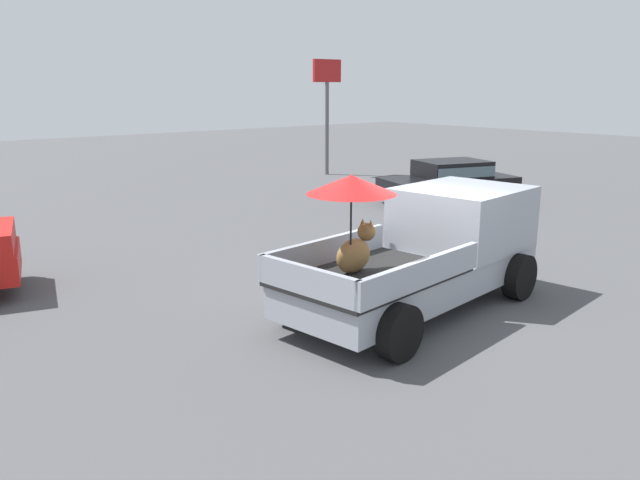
% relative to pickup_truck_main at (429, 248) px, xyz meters
% --- Properties ---
extents(ground_plane, '(80.00, 80.00, 0.00)m').
position_rel_pickup_truck_main_xyz_m(ground_plane, '(-0.41, -0.06, -0.98)').
color(ground_plane, '#4C4C4F').
extents(pickup_truck_main, '(5.24, 2.75, 2.38)m').
position_rel_pickup_truck_main_xyz_m(pickup_truck_main, '(0.00, 0.00, 0.00)').
color(pickup_truck_main, black).
rests_on(pickup_truck_main, ground).
extents(parked_sedan_near, '(4.63, 2.97, 1.33)m').
position_rel_pickup_truck_main_xyz_m(parked_sedan_near, '(7.93, 6.01, -0.24)').
color(parked_sedan_near, black).
rests_on(parked_sedan_near, ground).
extents(motel_sign, '(1.40, 0.16, 4.66)m').
position_rel_pickup_truck_main_xyz_m(motel_sign, '(9.14, 13.51, 2.32)').
color(motel_sign, '#59595B').
rests_on(motel_sign, ground).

